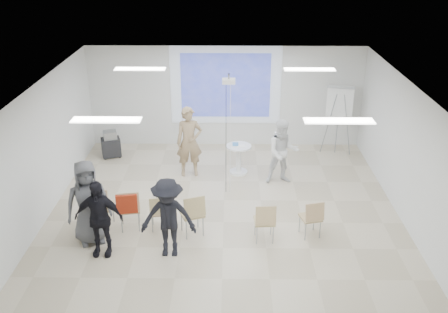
{
  "coord_description": "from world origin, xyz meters",
  "views": [
    {
      "loc": [
        0.13,
        -9.56,
        5.93
      ],
      "look_at": [
        0.0,
        0.8,
        1.25
      ],
      "focal_mm": 40.0,
      "sensor_mm": 36.0,
      "label": 1
    }
  ],
  "objects_px": {
    "audience_outer": "(87,198)",
    "pedestal_table": "(239,157)",
    "chair_left_mid": "(129,207)",
    "laptop": "(159,210)",
    "audience_mid": "(168,213)",
    "av_cart": "(111,145)",
    "flipchart_easel": "(339,105)",
    "player_left": "(189,137)",
    "chair_far_left": "(100,204)",
    "chair_right_far": "(312,216)",
    "audience_left": "(98,213)",
    "player_right": "(283,149)",
    "chair_left_inner": "(159,210)",
    "chair_right_inner": "(265,220)",
    "chair_center": "(193,212)"
  },
  "relations": [
    {
      "from": "player_left",
      "to": "audience_mid",
      "type": "bearing_deg",
      "value": -102.68
    },
    {
      "from": "chair_left_mid",
      "to": "flipchart_easel",
      "type": "distance_m",
      "value": 6.74
    },
    {
      "from": "player_right",
      "to": "chair_right_far",
      "type": "distance_m",
      "value": 2.62
    },
    {
      "from": "chair_left_inner",
      "to": "av_cart",
      "type": "bearing_deg",
      "value": 109.62
    },
    {
      "from": "chair_far_left",
      "to": "flipchart_easel",
      "type": "xyz_separation_m",
      "value": [
        5.87,
        4.11,
        0.89
      ]
    },
    {
      "from": "audience_left",
      "to": "av_cart",
      "type": "height_order",
      "value": "audience_left"
    },
    {
      "from": "av_cart",
      "to": "flipchart_easel",
      "type": "bearing_deg",
      "value": -16.31
    },
    {
      "from": "chair_right_inner",
      "to": "chair_center",
      "type": "bearing_deg",
      "value": 168.42
    },
    {
      "from": "chair_left_mid",
      "to": "audience_outer",
      "type": "xyz_separation_m",
      "value": [
        -0.73,
        -0.43,
        0.46
      ]
    },
    {
      "from": "av_cart",
      "to": "audience_outer",
      "type": "bearing_deg",
      "value": -101.8
    },
    {
      "from": "laptop",
      "to": "audience_mid",
      "type": "distance_m",
      "value": 1.15
    },
    {
      "from": "chair_left_inner",
      "to": "chair_center",
      "type": "bearing_deg",
      "value": -21.9
    },
    {
      "from": "player_left",
      "to": "chair_right_far",
      "type": "relative_size",
      "value": 2.43
    },
    {
      "from": "pedestal_table",
      "to": "chair_right_far",
      "type": "height_order",
      "value": "chair_right_far"
    },
    {
      "from": "av_cart",
      "to": "chair_far_left",
      "type": "bearing_deg",
      "value": -99.65
    },
    {
      "from": "chair_left_mid",
      "to": "chair_right_far",
      "type": "xyz_separation_m",
      "value": [
        3.87,
        -0.24,
        -0.05
      ]
    },
    {
      "from": "chair_far_left",
      "to": "av_cart",
      "type": "bearing_deg",
      "value": 102.15
    },
    {
      "from": "chair_right_inner",
      "to": "audience_mid",
      "type": "height_order",
      "value": "audience_mid"
    },
    {
      "from": "av_cart",
      "to": "chair_left_mid",
      "type": "bearing_deg",
      "value": -90.79
    },
    {
      "from": "pedestal_table",
      "to": "chair_far_left",
      "type": "height_order",
      "value": "chair_far_left"
    },
    {
      "from": "chair_center",
      "to": "av_cart",
      "type": "xyz_separation_m",
      "value": [
        -2.64,
        4.08,
        -0.22
      ]
    },
    {
      "from": "player_left",
      "to": "chair_left_mid",
      "type": "distance_m",
      "value": 2.99
    },
    {
      "from": "laptop",
      "to": "audience_outer",
      "type": "xyz_separation_m",
      "value": [
        -1.36,
        -0.52,
        0.58
      ]
    },
    {
      "from": "player_right",
      "to": "flipchart_easel",
      "type": "relative_size",
      "value": 0.93
    },
    {
      "from": "audience_left",
      "to": "audience_mid",
      "type": "xyz_separation_m",
      "value": [
        1.37,
        -0.02,
        0.02
      ]
    },
    {
      "from": "pedestal_table",
      "to": "chair_left_inner",
      "type": "xyz_separation_m",
      "value": [
        -1.74,
        -2.84,
        0.03
      ]
    },
    {
      "from": "chair_far_left",
      "to": "audience_mid",
      "type": "xyz_separation_m",
      "value": [
        1.59,
        -0.94,
        0.36
      ]
    },
    {
      "from": "pedestal_table",
      "to": "audience_mid",
      "type": "height_order",
      "value": "audience_mid"
    },
    {
      "from": "pedestal_table",
      "to": "audience_outer",
      "type": "relative_size",
      "value": 0.4
    },
    {
      "from": "chair_left_mid",
      "to": "audience_outer",
      "type": "relative_size",
      "value": 0.47
    },
    {
      "from": "flipchart_easel",
      "to": "player_left",
      "type": "bearing_deg",
      "value": -149.52
    },
    {
      "from": "pedestal_table",
      "to": "player_left",
      "type": "height_order",
      "value": "player_left"
    },
    {
      "from": "audience_mid",
      "to": "flipchart_easel",
      "type": "relative_size",
      "value": 0.94
    },
    {
      "from": "pedestal_table",
      "to": "av_cart",
      "type": "height_order",
      "value": "pedestal_table"
    },
    {
      "from": "audience_left",
      "to": "chair_left_mid",
      "type": "bearing_deg",
      "value": 65.89
    },
    {
      "from": "audience_mid",
      "to": "av_cart",
      "type": "relative_size",
      "value": 2.44
    },
    {
      "from": "audience_mid",
      "to": "audience_outer",
      "type": "distance_m",
      "value": 1.74
    },
    {
      "from": "player_right",
      "to": "chair_right_far",
      "type": "xyz_separation_m",
      "value": [
        0.39,
        -2.56,
        -0.42
      ]
    },
    {
      "from": "chair_left_inner",
      "to": "flipchart_easel",
      "type": "xyz_separation_m",
      "value": [
        4.59,
        4.16,
        1.0
      ]
    },
    {
      "from": "chair_center",
      "to": "audience_left",
      "type": "xyz_separation_m",
      "value": [
        -1.79,
        -0.67,
        0.36
      ]
    },
    {
      "from": "player_right",
      "to": "audience_left",
      "type": "bearing_deg",
      "value": -146.86
    },
    {
      "from": "chair_left_inner",
      "to": "audience_outer",
      "type": "height_order",
      "value": "audience_outer"
    },
    {
      "from": "audience_outer",
      "to": "pedestal_table",
      "type": "bearing_deg",
      "value": 24.05
    },
    {
      "from": "player_left",
      "to": "chair_left_inner",
      "type": "height_order",
      "value": "player_left"
    },
    {
      "from": "pedestal_table",
      "to": "chair_far_left",
      "type": "distance_m",
      "value": 4.11
    },
    {
      "from": "player_right",
      "to": "laptop",
      "type": "bearing_deg",
      "value": -148.22
    },
    {
      "from": "chair_left_mid",
      "to": "audience_outer",
      "type": "height_order",
      "value": "audience_outer"
    },
    {
      "from": "chair_left_mid",
      "to": "audience_mid",
      "type": "bearing_deg",
      "value": -52.95
    },
    {
      "from": "chair_right_far",
      "to": "audience_outer",
      "type": "distance_m",
      "value": 4.63
    },
    {
      "from": "chair_right_far",
      "to": "audience_left",
      "type": "distance_m",
      "value": 4.35
    }
  ]
}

